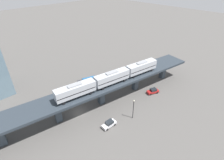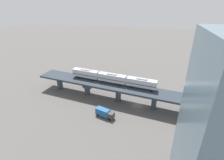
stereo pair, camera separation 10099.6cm
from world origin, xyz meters
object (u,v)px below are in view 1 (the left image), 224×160
object	(u,v)px
street_car_red	(153,91)
street_car_white	(109,124)
subway_train	(112,77)
street_lamp	(133,108)
delivery_truck	(87,82)

from	to	relation	value
street_car_red	street_car_white	size ratio (longest dim) A/B	1.05
subway_train	street_car_red	bearing A→B (deg)	-117.17
street_car_white	street_lamp	distance (m)	8.59
subway_train	street_lamp	distance (m)	11.75
street_lamp	street_car_red	bearing A→B (deg)	-79.16
street_car_white	delivery_truck	xyz separation A→B (m)	(21.33, -8.72, 0.82)
street_car_red	street_lamp	distance (m)	15.90
street_car_red	delivery_truck	bearing A→B (deg)	33.90
street_car_red	street_lamp	size ratio (longest dim) A/B	0.68
subway_train	delivery_truck	distance (m)	15.94
street_car_red	street_lamp	xyz separation A→B (m)	(-2.93, 15.31, 3.17)
street_car_red	street_lamp	world-z (taller)	street_lamp
subway_train	delivery_truck	bearing A→B (deg)	-0.13
street_car_red	street_car_white	bearing A→B (deg)	90.78
subway_train	street_car_white	size ratio (longest dim) A/B	8.22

